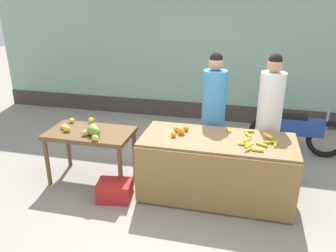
% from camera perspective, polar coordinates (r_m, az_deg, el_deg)
% --- Properties ---
extents(ground_plane, '(24.00, 24.00, 0.00)m').
position_cam_1_polar(ground_plane, '(4.77, 2.70, -10.88)').
color(ground_plane, gray).
extents(market_wall_back, '(9.78, 0.23, 3.36)m').
position_cam_1_polar(market_wall_back, '(7.10, 7.81, 13.99)').
color(market_wall_back, '#8CB299').
rests_on(market_wall_back, ground).
extents(fruit_stall_counter, '(1.97, 0.88, 0.84)m').
position_cam_1_polar(fruit_stall_counter, '(4.50, 8.17, -7.07)').
color(fruit_stall_counter, olive).
rests_on(fruit_stall_counter, ground).
extents(side_table_wooden, '(1.19, 0.68, 0.76)m').
position_cam_1_polar(side_table_wooden, '(4.86, -13.05, -1.92)').
color(side_table_wooden, brown).
rests_on(side_table_wooden, ground).
extents(banana_bunch_pile, '(0.65, 0.66, 0.07)m').
position_cam_1_polar(banana_bunch_pile, '(4.30, 14.46, -2.36)').
color(banana_bunch_pile, yellow).
rests_on(banana_bunch_pile, fruit_stall_counter).
extents(orange_pile, '(0.20, 0.31, 0.09)m').
position_cam_1_polar(orange_pile, '(4.41, 2.08, -0.85)').
color(orange_pile, orange).
rests_on(orange_pile, fruit_stall_counter).
extents(mango_papaya_pile, '(0.73, 0.70, 0.14)m').
position_cam_1_polar(mango_papaya_pile, '(4.73, -13.30, -0.55)').
color(mango_papaya_pile, '#D2C94A').
rests_on(mango_papaya_pile, side_table_wooden).
extents(vendor_woman_blue_shirt, '(0.34, 0.34, 1.82)m').
position_cam_1_polar(vendor_woman_blue_shirt, '(4.94, 7.70, 1.96)').
color(vendor_woman_blue_shirt, '#33333D').
rests_on(vendor_woman_blue_shirt, ground).
extents(vendor_woman_white_shirt, '(0.34, 0.34, 1.84)m').
position_cam_1_polar(vendor_woman_white_shirt, '(4.89, 16.76, 1.15)').
color(vendor_woman_white_shirt, '#33333D').
rests_on(vendor_woman_white_shirt, ground).
extents(parked_motorcycle, '(1.60, 0.18, 0.88)m').
position_cam_1_polar(parked_motorcycle, '(6.01, 21.08, -1.01)').
color(parked_motorcycle, black).
rests_on(parked_motorcycle, ground).
extents(produce_crate, '(0.48, 0.38, 0.26)m').
position_cam_1_polar(produce_crate, '(4.57, -9.07, -10.81)').
color(produce_crate, red).
rests_on(produce_crate, ground).
extents(produce_sack, '(0.45, 0.47, 0.54)m').
position_cam_1_polar(produce_sack, '(5.25, -1.47, -4.27)').
color(produce_sack, maroon).
rests_on(produce_sack, ground).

